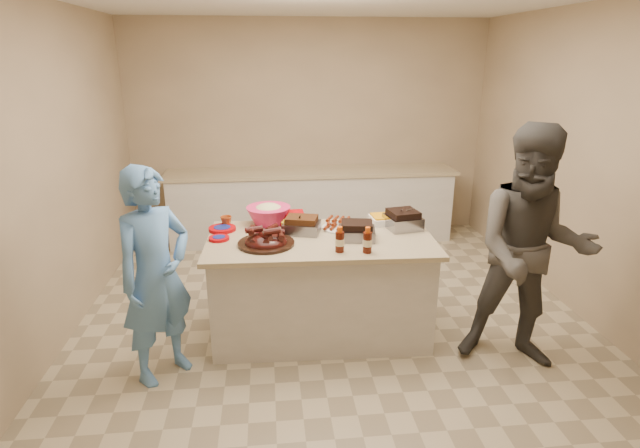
{
  "coord_description": "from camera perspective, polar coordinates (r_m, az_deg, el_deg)",
  "views": [
    {
      "loc": [
        -0.54,
        -3.88,
        2.26
      ],
      "look_at": [
        -0.13,
        -0.07,
        0.96
      ],
      "focal_mm": 28.0,
      "sensor_mm": 36.0,
      "label": 1
    }
  ],
  "objects": [
    {
      "name": "mac_cheese_dish",
      "position": [
        4.42,
        7.71,
        0.1
      ],
      "size": [
        0.31,
        0.24,
        0.08
      ],
      "primitive_type": "cube",
      "rotation": [
        0.0,
        0.0,
        0.08
      ],
      "color": "#F5A60A",
      "rests_on": "island"
    },
    {
      "name": "back_counter",
      "position": [
        6.37,
        -0.98,
        2.19
      ],
      "size": [
        3.6,
        0.64,
        0.9
      ],
      "primitive_type": null,
      "color": "beige",
      "rests_on": "ground"
    },
    {
      "name": "plate_stack_large",
      "position": [
        4.28,
        -11.1,
        -0.71
      ],
      "size": [
        0.24,
        0.24,
        0.03
      ],
      "primitive_type": "cylinder",
      "rotation": [
        0.0,
        0.0,
        -0.04
      ],
      "color": "#9F0207",
      "rests_on": "island"
    },
    {
      "name": "pulled_pork_tray",
      "position": [
        4.15,
        -2.1,
        -0.99
      ],
      "size": [
        0.34,
        0.29,
        0.09
      ],
      "primitive_type": "cube",
      "rotation": [
        0.0,
        0.0,
        -0.26
      ],
      "color": "#47230F",
      "rests_on": "island"
    },
    {
      "name": "room",
      "position": [
        4.52,
        1.6,
        -11.3
      ],
      "size": [
        4.5,
        5.0,
        2.7
      ],
      "primitive_type": null,
      "color": "tan",
      "rests_on": "ground"
    },
    {
      "name": "brisket_tray",
      "position": [
        4.02,
        4.19,
        -1.67
      ],
      "size": [
        0.32,
        0.28,
        0.09
      ],
      "primitive_type": "cube",
      "rotation": [
        0.0,
        0.0,
        -0.16
      ],
      "color": "black",
      "rests_on": "island"
    },
    {
      "name": "basket_stack",
      "position": [
        4.38,
        -3.24,
        0.09
      ],
      "size": [
        0.21,
        0.16,
        0.1
      ],
      "primitive_type": "cube",
      "rotation": [
        0.0,
        0.0,
        0.03
      ],
      "color": "#9F0207",
      "rests_on": "island"
    },
    {
      "name": "mustard_bottle",
      "position": [
        4.17,
        -4.11,
        -0.93
      ],
      "size": [
        0.05,
        0.05,
        0.12
      ],
      "primitive_type": "cylinder",
      "rotation": [
        0.0,
        0.0,
        -0.04
      ],
      "color": "yellow",
      "rests_on": "island"
    },
    {
      "name": "guest_gray",
      "position": [
        4.33,
        21.42,
        -14.21
      ],
      "size": [
        1.44,
        2.02,
        0.69
      ],
      "primitive_type": "imported",
      "rotation": [
        0.0,
        0.0,
        -0.33
      ],
      "color": "#4C4944",
      "rests_on": "ground"
    },
    {
      "name": "sauce_bowl",
      "position": [
        4.29,
        -1.94,
        -0.3
      ],
      "size": [
        0.14,
        0.05,
        0.14
      ],
      "primitive_type": "imported",
      "rotation": [
        0.0,
        0.0,
        -0.04
      ],
      "color": "silver",
      "rests_on": "island"
    },
    {
      "name": "bbq_bottle_a",
      "position": [
        3.75,
        2.26,
        -3.18
      ],
      "size": [
        0.07,
        0.07,
        0.2
      ],
      "primitive_type": "cylinder",
      "rotation": [
        0.0,
        0.0,
        -0.04
      ],
      "color": "#3B0E05",
      "rests_on": "island"
    },
    {
      "name": "coleslaw_bowl",
      "position": [
        4.38,
        -5.86,
        0.03
      ],
      "size": [
        0.4,
        0.4,
        0.26
      ],
      "primitive_type": null,
      "rotation": [
        0.0,
        0.0,
        -0.04
      ],
      "color": "#E12662",
      "rests_on": "island"
    },
    {
      "name": "plate_stack_small",
      "position": [
        4.07,
        -11.45,
        -1.77
      ],
      "size": [
        0.17,
        0.17,
        0.02
      ],
      "primitive_type": "cylinder",
      "rotation": [
        0.0,
        0.0,
        -0.04
      ],
      "color": "#9F0207",
      "rests_on": "island"
    },
    {
      "name": "plastic_cup",
      "position": [
        4.37,
        -10.63,
        -0.25
      ],
      "size": [
        0.1,
        0.09,
        0.1
      ],
      "primitive_type": "imported",
      "rotation": [
        0.0,
        0.0,
        -0.04
      ],
      "color": "#9A4016",
      "rests_on": "island"
    },
    {
      "name": "rib_platter",
      "position": [
        3.91,
        -6.16,
        -2.36
      ],
      "size": [
        0.5,
        0.5,
        0.18
      ],
      "primitive_type": null,
      "rotation": [
        0.0,
        0.0,
        -0.14
      ],
      "color": "#3D0E0A",
      "rests_on": "island"
    },
    {
      "name": "island",
      "position": [
        4.41,
        0.07,
        -12.17
      ],
      "size": [
        1.86,
        1.02,
        0.86
      ],
      "primitive_type": null,
      "rotation": [
        0.0,
        0.0,
        -0.04
      ],
      "color": "beige",
      "rests_on": "ground"
    },
    {
      "name": "bbq_bottle_b",
      "position": [
        3.75,
        5.4,
        -3.25
      ],
      "size": [
        0.07,
        0.07,
        0.2
      ],
      "primitive_type": "cylinder",
      "rotation": [
        0.0,
        0.0,
        -0.04
      ],
      "color": "#3B0E05",
      "rests_on": "island"
    },
    {
      "name": "guest_blue",
      "position": [
        4.08,
        -17.08,
        -15.87
      ],
      "size": [
        1.54,
        1.52,
        0.38
      ],
      "primitive_type": "imported",
      "rotation": [
        0.0,
        0.0,
        0.8
      ],
      "color": "#558BCC",
      "rests_on": "ground"
    },
    {
      "name": "sausage_plate",
      "position": [
        4.24,
        2.34,
        -0.52
      ],
      "size": [
        0.39,
        0.39,
        0.05
      ],
      "primitive_type": "cylinder",
      "rotation": [
        0.0,
        0.0,
        -0.3
      ],
      "color": "silver",
      "rests_on": "island"
    },
    {
      "name": "roasting_pan",
      "position": [
        4.31,
        9.4,
        -0.47
      ],
      "size": [
        0.31,
        0.31,
        0.11
      ],
      "primitive_type": "cube",
      "rotation": [
        0.0,
        0.0,
        0.18
      ],
      "color": "gray",
      "rests_on": "island"
    }
  ]
}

